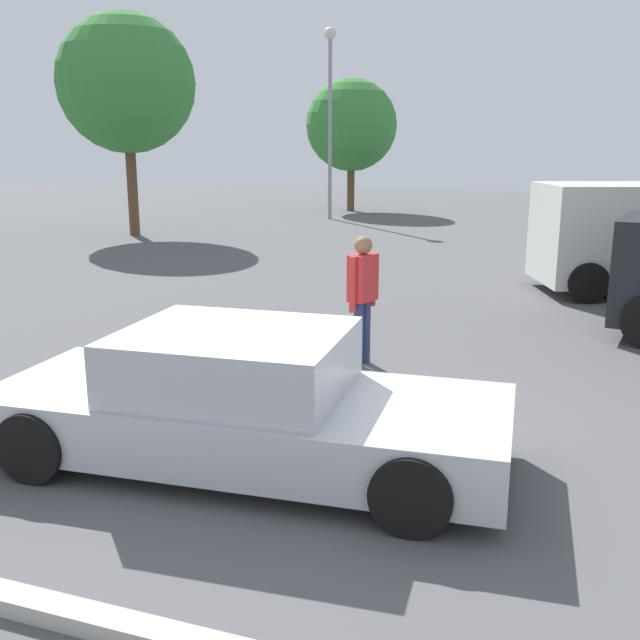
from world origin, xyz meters
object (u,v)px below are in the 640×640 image
object	(u,v)px
sedan_foreground	(243,403)
light_post_near	(330,93)
pedestrian	(363,289)
dog	(173,343)

from	to	relation	value
sedan_foreground	light_post_near	size ratio (longest dim) A/B	0.69
pedestrian	sedan_foreground	bearing A→B (deg)	-76.38
pedestrian	light_post_near	xyz separation A→B (m)	(-6.59, 17.96, 3.66)
sedan_foreground	pedestrian	distance (m)	3.36
dog	light_post_near	world-z (taller)	light_post_near
pedestrian	light_post_near	world-z (taller)	light_post_near
sedan_foreground	light_post_near	world-z (taller)	light_post_near
pedestrian	light_post_near	bearing A→B (deg)	126.30
pedestrian	light_post_near	distance (m)	19.48
sedan_foreground	light_post_near	xyz separation A→B (m)	(-6.44, 21.29, 4.11)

